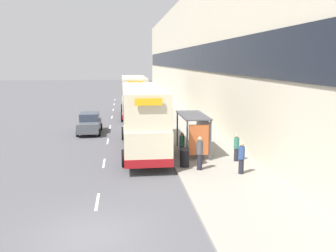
# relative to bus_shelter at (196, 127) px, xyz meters

# --- Properties ---
(ground_plane) EXTENTS (220.00, 220.00, 0.00)m
(ground_plane) POSITION_rel_bus_shelter_xyz_m (-5.77, -10.42, -1.88)
(ground_plane) COLOR #515156
(pavement) EXTENTS (5.00, 93.00, 0.14)m
(pavement) POSITION_rel_bus_shelter_xyz_m (0.73, 28.08, -1.81)
(pavement) COLOR gray
(pavement) RESTS_ON ground_plane
(terrace_facade) EXTENTS (3.10, 93.00, 14.01)m
(terrace_facade) POSITION_rel_bus_shelter_xyz_m (4.72, 28.08, 5.12)
(terrace_facade) COLOR beige
(terrace_facade) RESTS_ON ground_plane
(lane_mark_0) EXTENTS (0.12, 2.00, 0.01)m
(lane_mark_0) POSITION_rel_bus_shelter_xyz_m (-5.77, -7.27, -1.87)
(lane_mark_0) COLOR silver
(lane_mark_0) RESTS_ON ground_plane
(lane_mark_1) EXTENTS (0.12, 2.00, 0.01)m
(lane_mark_1) POSITION_rel_bus_shelter_xyz_m (-5.77, -1.07, -1.87)
(lane_mark_1) COLOR silver
(lane_mark_1) RESTS_ON ground_plane
(lane_mark_2) EXTENTS (0.12, 2.00, 0.01)m
(lane_mark_2) POSITION_rel_bus_shelter_xyz_m (-5.77, 5.14, -1.87)
(lane_mark_2) COLOR silver
(lane_mark_2) RESTS_ON ground_plane
(lane_mark_3) EXTENTS (0.12, 2.00, 0.01)m
(lane_mark_3) POSITION_rel_bus_shelter_xyz_m (-5.77, 11.35, -1.87)
(lane_mark_3) COLOR silver
(lane_mark_3) RESTS_ON ground_plane
(lane_mark_4) EXTENTS (0.12, 2.00, 0.01)m
(lane_mark_4) POSITION_rel_bus_shelter_xyz_m (-5.77, 17.55, -1.87)
(lane_mark_4) COLOR silver
(lane_mark_4) RESTS_ON ground_plane
(lane_mark_5) EXTENTS (0.12, 2.00, 0.01)m
(lane_mark_5) POSITION_rel_bus_shelter_xyz_m (-5.77, 23.76, -1.87)
(lane_mark_5) COLOR silver
(lane_mark_5) RESTS_ON ground_plane
(lane_mark_6) EXTENTS (0.12, 2.00, 0.01)m
(lane_mark_6) POSITION_rel_bus_shelter_xyz_m (-5.77, 29.96, -1.87)
(lane_mark_6) COLOR silver
(lane_mark_6) RESTS_ON ground_plane
(lane_mark_7) EXTENTS (0.12, 2.00, 0.01)m
(lane_mark_7) POSITION_rel_bus_shelter_xyz_m (-5.77, 36.17, -1.87)
(lane_mark_7) COLOR silver
(lane_mark_7) RESTS_ON ground_plane
(bus_shelter) EXTENTS (1.60, 4.20, 2.48)m
(bus_shelter) POSITION_rel_bus_shelter_xyz_m (0.00, 0.00, 0.00)
(bus_shelter) COLOR #4C4C51
(bus_shelter) RESTS_ON ground_plane
(double_decker_bus_near) EXTENTS (2.85, 11.56, 4.30)m
(double_decker_bus_near) POSITION_rel_bus_shelter_xyz_m (-3.30, 1.66, 0.41)
(double_decker_bus_near) COLOR beige
(double_decker_bus_near) RESTS_ON ground_plane
(double_decker_bus_ahead) EXTENTS (2.85, 10.40, 4.30)m
(double_decker_bus_ahead) POSITION_rel_bus_shelter_xyz_m (-3.36, 17.56, 0.41)
(double_decker_bus_ahead) COLOR beige
(double_decker_bus_ahead) RESTS_ON ground_plane
(car_0) EXTENTS (1.93, 4.35, 1.69)m
(car_0) POSITION_rel_bus_shelter_xyz_m (-7.38, 8.63, -1.03)
(car_0) COLOR #4C5156
(car_0) RESTS_ON ground_plane
(pedestrian_at_shelter) EXTENTS (0.32, 0.32, 1.61)m
(pedestrian_at_shelter) POSITION_rel_bus_shelter_xyz_m (2.02, -1.99, -0.91)
(pedestrian_at_shelter) COLOR #23232D
(pedestrian_at_shelter) RESTS_ON ground_plane
(pedestrian_1) EXTENTS (0.36, 0.36, 1.84)m
(pedestrian_1) POSITION_rel_bus_shelter_xyz_m (-0.51, -3.52, -0.80)
(pedestrian_1) COLOR #23232D
(pedestrian_1) RESTS_ON ground_plane
(pedestrian_2) EXTENTS (0.33, 0.33, 1.69)m
(pedestrian_2) POSITION_rel_bus_shelter_xyz_m (1.51, -4.50, -0.87)
(pedestrian_2) COLOR #23232D
(pedestrian_2) RESTS_ON ground_plane
(pedestrian_3) EXTENTS (0.31, 0.31, 1.58)m
(pedestrian_3) POSITION_rel_bus_shelter_xyz_m (-1.06, -0.88, -0.93)
(pedestrian_3) COLOR #23232D
(pedestrian_3) RESTS_ON ground_plane
(litter_bin) EXTENTS (0.55, 0.55, 1.05)m
(litter_bin) POSITION_rel_bus_shelter_xyz_m (-1.22, -2.82, -1.21)
(litter_bin) COLOR black
(litter_bin) RESTS_ON ground_plane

